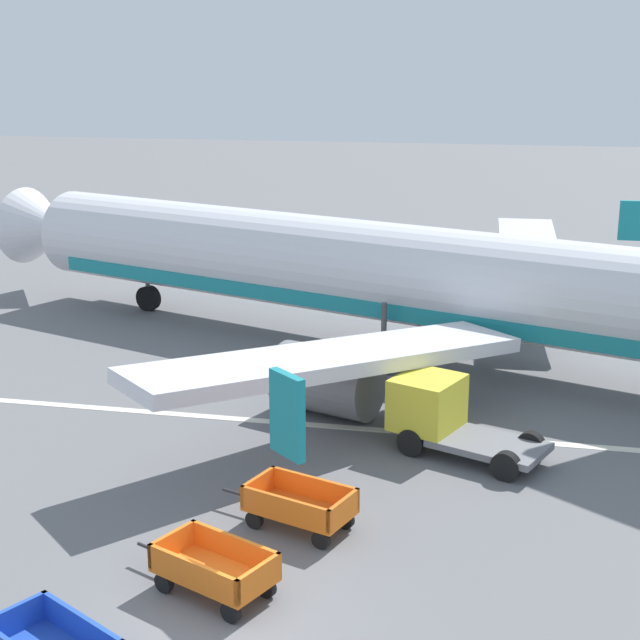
{
  "coord_description": "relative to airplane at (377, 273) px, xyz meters",
  "views": [
    {
      "loc": [
        5.33,
        -15.93,
        10.93
      ],
      "look_at": [
        -0.63,
        12.61,
        2.8
      ],
      "focal_mm": 53.05,
      "sensor_mm": 36.0,
      "label": 1
    }
  ],
  "objects": [
    {
      "name": "baggage_cart_second_in_row",
      "position": [
        -0.78,
        -17.73,
        -2.45
      ],
      "size": [
        3.54,
        2.31,
        1.07
      ],
      "color": "orange",
      "rests_on": "ground"
    },
    {
      "name": "apron_stripe",
      "position": [
        -0.33,
        -8.03,
        -3.05
      ],
      "size": [
        120.0,
        0.36,
        0.01
      ],
      "primitive_type": "cube",
      "color": "silver",
      "rests_on": "ground"
    },
    {
      "name": "baggage_cart_third_in_row",
      "position": [
        0.32,
        -14.53,
        -2.45
      ],
      "size": [
        3.59,
        2.16,
        1.07
      ],
      "color": "orange",
      "rests_on": "ground"
    },
    {
      "name": "ground_plane",
      "position": [
        -0.33,
        -18.62,
        -3.05
      ],
      "size": [
        220.0,
        220.0,
        0.0
      ],
      "primitive_type": "plane",
      "color": "slate"
    },
    {
      "name": "service_truck_beside_carts",
      "position": [
        3.25,
        -9.09,
        -1.95
      ],
      "size": [
        4.77,
        3.44,
        2.1
      ],
      "color": "slate",
      "rests_on": "ground"
    },
    {
      "name": "airplane",
      "position": [
        0.0,
        0.0,
        0.0
      ],
      "size": [
        36.51,
        29.72,
        11.34
      ],
      "color": "silver",
      "rests_on": "ground"
    }
  ]
}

